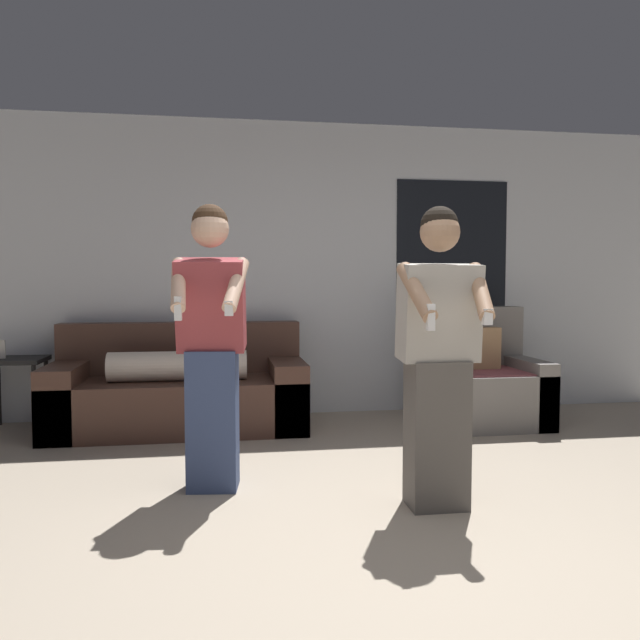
# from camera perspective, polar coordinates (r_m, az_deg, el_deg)

# --- Properties ---
(ground_plane) EXTENTS (14.00, 14.00, 0.00)m
(ground_plane) POSITION_cam_1_polar(r_m,az_deg,el_deg) (3.00, 9.01, -20.76)
(ground_plane) COLOR tan
(wall_back) EXTENTS (6.97, 0.07, 2.70)m
(wall_back) POSITION_cam_1_polar(r_m,az_deg,el_deg) (5.85, -0.40, 4.68)
(wall_back) COLOR silver
(wall_back) RESTS_ON ground_plane
(couch) EXTENTS (2.07, 0.90, 0.88)m
(couch) POSITION_cam_1_polar(r_m,az_deg,el_deg) (5.39, -12.70, -6.42)
(couch) COLOR #472D23
(couch) RESTS_ON ground_plane
(armchair) EXTENTS (1.00, 0.85, 1.01)m
(armchair) POSITION_cam_1_polar(r_m,az_deg,el_deg) (5.65, 14.28, -5.74)
(armchair) COLOR slate
(armchair) RESTS_ON ground_plane
(side_table) EXTENTS (0.47, 0.44, 0.75)m
(side_table) POSITION_cam_1_polar(r_m,az_deg,el_deg) (5.81, -26.12, -4.10)
(side_table) COLOR black
(side_table) RESTS_ON ground_plane
(person_left) EXTENTS (0.45, 0.52, 1.68)m
(person_left) POSITION_cam_1_polar(r_m,az_deg,el_deg) (3.71, -9.88, -2.23)
(person_left) COLOR #384770
(person_left) RESTS_ON ground_plane
(person_right) EXTENTS (0.48, 0.47, 1.63)m
(person_right) POSITION_cam_1_polar(r_m,az_deg,el_deg) (3.43, 10.76, -3.32)
(person_right) COLOR #56514C
(person_right) RESTS_ON ground_plane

